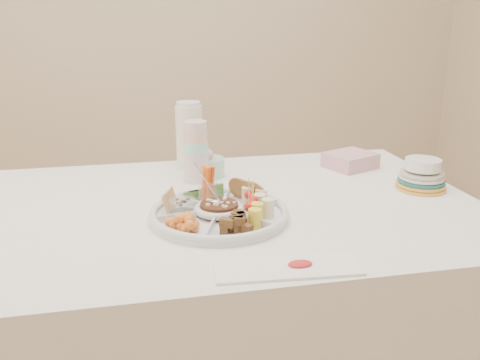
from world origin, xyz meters
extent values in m
cube|color=beige|center=(0.00, 2.00, 1.35)|extent=(4.00, 0.02, 2.70)
cube|color=white|center=(0.00, 0.00, 0.38)|extent=(1.52, 1.02, 0.76)
cylinder|color=white|center=(-0.05, -0.11, 0.78)|extent=(0.44, 0.44, 0.04)
cylinder|color=brown|center=(-0.05, -0.11, 0.79)|extent=(0.12, 0.12, 0.04)
cylinder|color=beige|center=(-0.07, 0.24, 0.87)|extent=(0.09, 0.09, 0.23)
cylinder|color=silver|center=(-0.07, 0.40, 0.88)|extent=(0.12, 0.12, 0.25)
cylinder|color=#A4E8CD|center=(-0.03, 0.29, 0.81)|extent=(0.15, 0.15, 0.10)
cube|color=#DB9CA8|center=(0.51, 0.28, 0.79)|extent=(0.21, 0.20, 0.06)
cylinder|color=gold|center=(0.64, 0.01, 0.81)|extent=(0.18, 0.18, 0.10)
cube|color=white|center=(0.05, -0.43, 0.76)|extent=(0.34, 0.13, 0.01)
camera|label=1|loc=(-0.26, -1.41, 1.30)|focal=38.00mm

